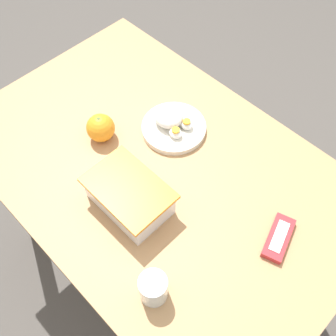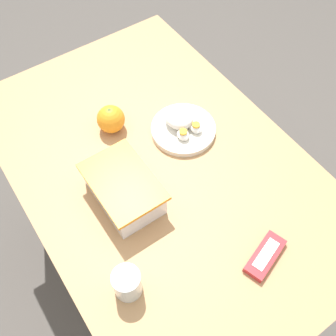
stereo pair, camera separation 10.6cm
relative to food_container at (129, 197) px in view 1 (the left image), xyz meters
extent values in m
plane|color=#4C4742|center=(0.04, -0.13, -0.81)|extent=(10.00, 10.00, 0.00)
cube|color=#AD7F51|center=(0.04, -0.13, -0.05)|extent=(1.13, 0.74, 0.03)
cylinder|color=#936C45|center=(-0.47, -0.44, -0.44)|extent=(0.06, 0.06, 0.74)
cylinder|color=#936C45|center=(0.54, -0.44, -0.44)|extent=(0.06, 0.06, 0.74)
cylinder|color=#936C45|center=(0.54, 0.18, -0.44)|extent=(0.06, 0.06, 0.74)
cube|color=white|center=(0.00, 0.00, 0.00)|extent=(0.20, 0.13, 0.08)
cube|color=beige|center=(0.00, 0.00, -0.01)|extent=(0.18, 0.12, 0.05)
cube|color=orange|center=(0.00, 0.00, 0.04)|extent=(0.22, 0.15, 0.01)
ellipsoid|color=tan|center=(0.00, 0.01, 0.01)|extent=(0.06, 0.04, 0.03)
sphere|color=orange|center=(0.23, -0.09, 0.00)|extent=(0.08, 0.08, 0.08)
cylinder|color=#4C662D|center=(0.23, -0.09, 0.04)|extent=(0.01, 0.01, 0.00)
cylinder|color=silver|center=(0.10, -0.26, -0.03)|extent=(0.19, 0.19, 0.02)
ellipsoid|color=white|center=(0.12, -0.26, 0.00)|extent=(0.09, 0.08, 0.05)
ellipsoid|color=white|center=(0.07, -0.28, -0.01)|extent=(0.04, 0.03, 0.02)
cylinder|color=#F4A823|center=(0.07, -0.28, 0.00)|extent=(0.02, 0.02, 0.01)
ellipsoid|color=white|center=(0.07, -0.24, -0.01)|extent=(0.04, 0.03, 0.02)
cylinder|color=#F4A823|center=(0.07, -0.24, 0.00)|extent=(0.02, 0.02, 0.01)
cube|color=#B7282D|center=(-0.33, -0.19, -0.03)|extent=(0.09, 0.13, 0.02)
cube|color=white|center=(-0.33, -0.19, -0.02)|extent=(0.05, 0.09, 0.00)
cylinder|color=silver|center=(-0.21, 0.12, 0.00)|extent=(0.07, 0.07, 0.08)
camera|label=1|loc=(-0.41, 0.27, 0.87)|focal=42.00mm
camera|label=2|loc=(-0.48, 0.19, 0.87)|focal=42.00mm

